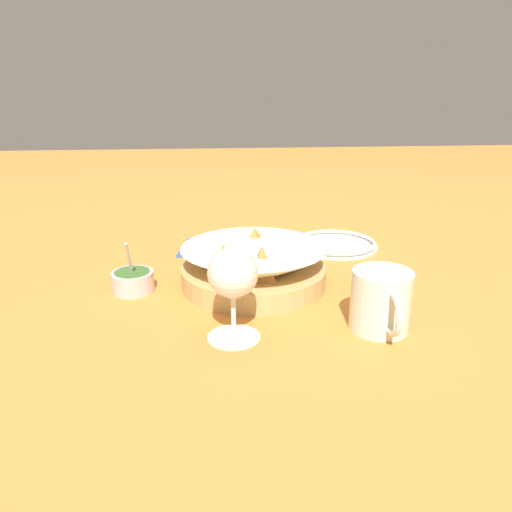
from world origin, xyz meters
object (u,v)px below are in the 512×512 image
object	(u,v)px
food_basket	(256,268)
side_plate	(335,244)
beer_mug	(381,303)
wine_glass	(233,277)
sauce_cup	(133,280)

from	to	relation	value
food_basket	side_plate	size ratio (longest dim) A/B	1.40
beer_mug	side_plate	world-z (taller)	beer_mug
food_basket	wine_glass	xyz separation A→B (m)	(0.20, -0.05, 0.06)
wine_glass	beer_mug	world-z (taller)	wine_glass
sauce_cup	beer_mug	xyz separation A→B (m)	(0.18, 0.39, 0.02)
beer_mug	wine_glass	bearing A→B (deg)	-87.85
sauce_cup	beer_mug	bearing A→B (deg)	65.32
sauce_cup	food_basket	bearing A→B (deg)	92.28
wine_glass	beer_mug	bearing A→B (deg)	92.15
food_basket	beer_mug	xyz separation A→B (m)	(0.19, 0.17, 0.01)
beer_mug	sauce_cup	bearing A→B (deg)	-114.68
sauce_cup	wine_glass	world-z (taller)	wine_glass
wine_glass	food_basket	bearing A→B (deg)	165.59
sauce_cup	side_plate	distance (m)	0.47
sauce_cup	wine_glass	distance (m)	0.26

